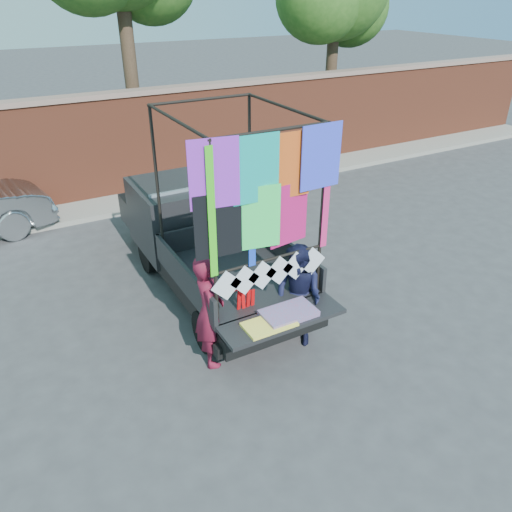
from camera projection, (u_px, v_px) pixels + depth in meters
ground at (245, 344)px, 7.66m from camera, size 90.00×90.00×0.00m
brick_wall at (113, 146)px, 12.40m from camera, size 30.00×0.45×2.61m
curb at (127, 202)px, 12.47m from camera, size 30.00×1.20×0.12m
pickup_truck at (198, 234)px, 9.10m from camera, size 2.12×5.31×3.35m
woman at (209, 311)px, 6.92m from camera, size 0.56×0.71×1.73m
man at (298, 296)px, 7.36m from camera, size 0.82×0.93×1.62m
streamer_bundle at (250, 295)px, 7.01m from camera, size 0.86×0.10×0.60m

